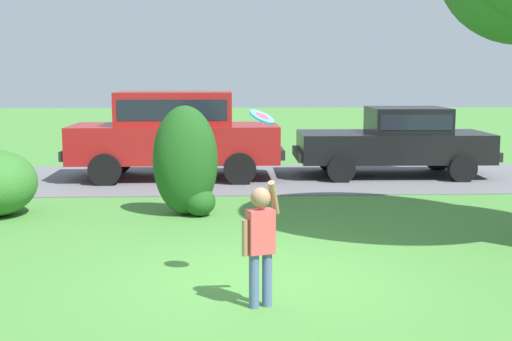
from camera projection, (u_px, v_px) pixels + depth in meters
name	position (u px, v px, depth m)	size (l,w,h in m)	color
ground_plane	(264.00, 280.00, 7.93)	(80.00, 80.00, 0.00)	#478438
driveway_strip	(245.00, 179.00, 15.47)	(28.00, 4.40, 0.02)	slate
shrub_centre_left	(186.00, 164.00, 11.46)	(1.06, 0.85, 1.80)	#1E511C
parked_sedan	(397.00, 139.00, 15.78)	(4.43, 2.15, 1.56)	black
parked_suv	(175.00, 130.00, 15.36)	(4.71, 2.12, 1.92)	maroon
child_thrower	(261.00, 237.00, 6.92)	(0.40, 0.35, 1.29)	#4C608C
frisbee	(262.00, 117.00, 7.37)	(0.29, 0.28, 0.20)	#337FDB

